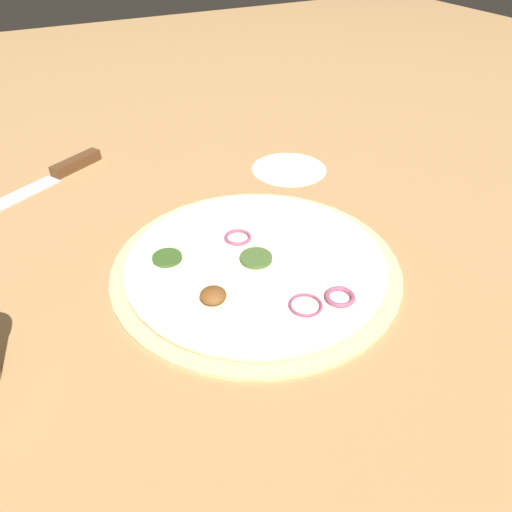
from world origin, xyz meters
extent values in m
plane|color=tan|center=(0.00, 0.00, 0.00)|extent=(3.00, 3.00, 0.00)
cylinder|color=beige|center=(0.00, 0.00, 0.00)|extent=(0.36, 0.36, 0.01)
cylinder|color=#EFE5C1|center=(0.00, 0.00, 0.01)|extent=(0.33, 0.33, 0.00)
torus|color=#934266|center=(0.01, -0.10, 0.01)|extent=(0.04, 0.04, 0.00)
cylinder|color=#385B23|center=(-0.10, 0.05, 0.01)|extent=(0.04, 0.04, 0.00)
cylinder|color=#47662D|center=(0.00, 0.00, 0.02)|extent=(0.04, 0.04, 0.01)
torus|color=#A34C70|center=(0.05, -0.11, 0.02)|extent=(0.03, 0.03, 0.01)
torus|color=#A34C70|center=(0.00, 0.05, 0.01)|extent=(0.04, 0.04, 0.00)
ellipsoid|color=brown|center=(-0.08, -0.05, 0.02)|extent=(0.03, 0.03, 0.02)
cube|color=silver|center=(-0.27, 0.31, 0.00)|extent=(0.19, 0.13, 0.00)
cube|color=brown|center=(-0.15, 0.39, 0.01)|extent=(0.09, 0.06, 0.02)
cylinder|color=white|center=(0.17, 0.22, 0.00)|extent=(0.13, 0.13, 0.00)
camera|label=1|loc=(-0.23, -0.44, 0.39)|focal=35.00mm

